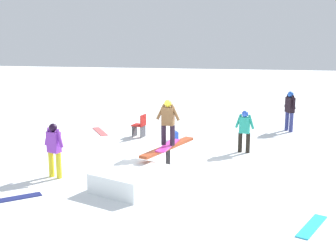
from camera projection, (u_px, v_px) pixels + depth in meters
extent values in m
plane|color=white|center=(168.00, 170.00, 13.93)|extent=(60.00, 60.00, 0.00)
cylinder|color=black|center=(168.00, 160.00, 13.85)|extent=(0.14, 0.14, 0.68)
cube|color=#A53F1E|center=(168.00, 147.00, 13.77)|extent=(2.45, 1.31, 0.08)
cube|color=white|center=(131.00, 179.00, 12.37)|extent=(2.26, 2.11, 0.53)
cube|color=#C8319B|center=(168.00, 145.00, 13.75)|extent=(1.54, 0.55, 0.03)
cylinder|color=#271A2A|center=(172.00, 135.00, 13.64)|extent=(0.14, 0.14, 0.60)
cylinder|color=#271A2A|center=(164.00, 135.00, 13.73)|extent=(0.14, 0.14, 0.60)
cube|color=brown|center=(168.00, 116.00, 13.56)|extent=(0.27, 0.38, 0.53)
cylinder|color=brown|center=(175.00, 113.00, 13.47)|extent=(0.14, 0.31, 0.49)
cylinder|color=brown|center=(161.00, 112.00, 13.60)|extent=(0.14, 0.31, 0.49)
sphere|color=yellow|center=(168.00, 103.00, 13.48)|extent=(0.22, 0.22, 0.22)
cylinder|color=yellow|center=(51.00, 164.00, 13.31)|extent=(0.15, 0.15, 0.74)
cylinder|color=yellow|center=(59.00, 166.00, 13.17)|extent=(0.15, 0.15, 0.74)
cube|color=purple|center=(54.00, 142.00, 13.10)|extent=(0.34, 0.42, 0.59)
cylinder|color=purple|center=(48.00, 136.00, 13.18)|extent=(0.17, 0.25, 0.53)
cylinder|color=purple|center=(60.00, 138.00, 12.96)|extent=(0.17, 0.25, 0.53)
sphere|color=black|center=(53.00, 128.00, 13.00)|extent=(0.23, 0.23, 0.23)
cylinder|color=navy|center=(291.00, 122.00, 18.67)|extent=(0.16, 0.16, 0.77)
cylinder|color=navy|center=(287.00, 121.00, 18.93)|extent=(0.16, 0.16, 0.77)
cube|color=black|center=(290.00, 105.00, 18.65)|extent=(0.44, 0.38, 0.61)
cylinder|color=black|center=(294.00, 102.00, 18.40)|extent=(0.25, 0.20, 0.55)
cylinder|color=black|center=(287.00, 100.00, 18.83)|extent=(0.25, 0.20, 0.55)
sphere|color=blue|center=(291.00, 94.00, 18.55)|extent=(0.24, 0.24, 0.24)
cylinder|color=black|center=(248.00, 143.00, 15.72)|extent=(0.14, 0.14, 0.67)
cylinder|color=black|center=(240.00, 142.00, 15.81)|extent=(0.14, 0.14, 0.67)
cube|color=teal|center=(245.00, 125.00, 15.63)|extent=(0.27, 0.38, 0.55)
cylinder|color=teal|center=(251.00, 122.00, 15.53)|extent=(0.13, 0.24, 0.49)
cylinder|color=teal|center=(238.00, 121.00, 15.68)|extent=(0.13, 0.24, 0.49)
sphere|color=blue|center=(245.00, 114.00, 15.55)|extent=(0.22, 0.22, 0.22)
cube|color=navy|center=(15.00, 198.00, 11.72)|extent=(1.00, 1.20, 0.02)
cube|color=#25B4D7|center=(312.00, 226.00, 10.12)|extent=(1.35, 0.86, 0.02)
cube|color=#EA5E5F|center=(100.00, 131.00, 18.77)|extent=(1.44, 0.99, 0.02)
cube|color=#3F3F44|center=(135.00, 131.00, 17.97)|extent=(0.39, 0.14, 0.44)
cube|color=#3F3F44|center=(143.00, 132.00, 17.83)|extent=(0.39, 0.14, 0.44)
cube|color=#A71814|center=(139.00, 125.00, 17.85)|extent=(0.54, 0.54, 0.04)
cube|color=#A71814|center=(143.00, 120.00, 17.72)|extent=(0.43, 0.15, 0.40)
cube|color=blue|center=(175.00, 136.00, 17.37)|extent=(0.36, 0.32, 0.34)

